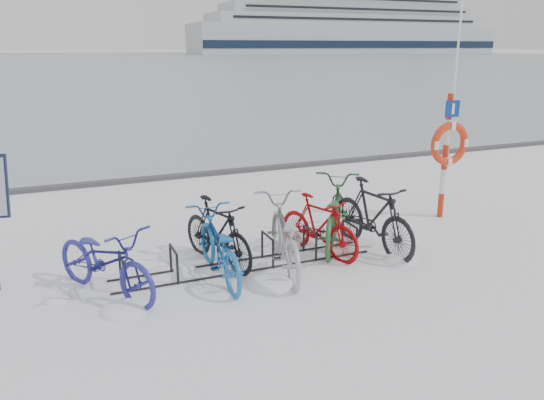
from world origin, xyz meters
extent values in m
plane|color=white|center=(0.00, 0.00, 0.00)|extent=(900.00, 900.00, 0.00)
cube|color=#9EABB2|center=(0.00, 155.00, 0.01)|extent=(400.00, 298.00, 0.02)
cube|color=#3F3F42|center=(0.00, 5.90, 0.05)|extent=(400.00, 0.25, 0.10)
cylinder|color=black|center=(-1.80, -0.22, 0.22)|extent=(0.04, 0.04, 0.44)
cylinder|color=black|center=(-1.80, 0.22, 0.22)|extent=(0.04, 0.04, 0.44)
cylinder|color=black|center=(-1.80, 0.00, 0.44)|extent=(0.04, 0.44, 0.04)
cylinder|color=black|center=(-1.08, -0.22, 0.22)|extent=(0.04, 0.04, 0.44)
cylinder|color=black|center=(-1.08, 0.22, 0.22)|extent=(0.04, 0.04, 0.44)
cylinder|color=black|center=(-1.08, 0.00, 0.44)|extent=(0.04, 0.44, 0.04)
cylinder|color=black|center=(-0.36, -0.22, 0.22)|extent=(0.04, 0.04, 0.44)
cylinder|color=black|center=(-0.36, 0.22, 0.22)|extent=(0.04, 0.04, 0.44)
cylinder|color=black|center=(-0.36, 0.00, 0.44)|extent=(0.04, 0.44, 0.04)
cylinder|color=black|center=(0.36, -0.22, 0.22)|extent=(0.04, 0.04, 0.44)
cylinder|color=black|center=(0.36, 0.22, 0.22)|extent=(0.04, 0.04, 0.44)
cylinder|color=black|center=(0.36, 0.00, 0.44)|extent=(0.04, 0.44, 0.04)
cylinder|color=black|center=(1.08, -0.22, 0.22)|extent=(0.04, 0.04, 0.44)
cylinder|color=black|center=(1.08, 0.22, 0.22)|extent=(0.04, 0.04, 0.44)
cylinder|color=black|center=(1.08, 0.00, 0.44)|extent=(0.04, 0.44, 0.04)
cylinder|color=black|center=(1.80, -0.22, 0.22)|extent=(0.04, 0.04, 0.44)
cylinder|color=black|center=(1.80, 0.22, 0.22)|extent=(0.04, 0.04, 0.44)
cylinder|color=black|center=(1.80, 0.00, 0.44)|extent=(0.04, 0.44, 0.04)
cylinder|color=black|center=(0.00, -0.22, 0.02)|extent=(4.00, 0.03, 0.03)
cylinder|color=black|center=(0.00, 0.22, 0.02)|extent=(4.00, 0.03, 0.03)
cylinder|color=red|center=(4.33, 0.83, 0.24)|extent=(0.11, 0.11, 0.47)
cylinder|color=silver|center=(4.33, 0.83, 0.71)|extent=(0.11, 0.11, 0.47)
cylinder|color=red|center=(4.33, 0.83, 1.18)|extent=(0.11, 0.11, 0.47)
cylinder|color=silver|center=(4.33, 0.83, 1.66)|extent=(0.11, 0.11, 0.47)
cylinder|color=red|center=(4.33, 0.83, 2.13)|extent=(0.11, 0.11, 0.47)
torus|color=red|center=(4.33, 0.74, 1.45)|extent=(0.83, 0.14, 0.83)
cube|color=navy|center=(4.33, 0.75, 2.10)|extent=(0.30, 0.03, 0.30)
cylinder|color=silver|center=(4.43, 0.88, 2.15)|extent=(0.04, 0.04, 4.31)
cube|color=silver|center=(118.35, 197.16, 5.80)|extent=(135.29, 25.12, 11.60)
cube|color=#101C32|center=(118.35, 184.55, 3.87)|extent=(135.29, 0.30, 2.90)
cube|color=#101C32|center=(118.35, 209.77, 3.87)|extent=(135.29, 0.30, 2.90)
cube|color=silver|center=(118.35, 197.16, 13.53)|extent=(120.79, 23.19, 3.87)
cube|color=silver|center=(118.35, 197.16, 21.26)|extent=(97.60, 20.29, 3.87)
cube|color=black|center=(118.35, 185.37, 17.39)|extent=(106.30, 0.20, 11.60)
imported|color=navy|center=(-2.02, -0.14, 0.52)|extent=(1.59, 2.04, 1.03)
imported|color=#1C64AE|center=(-0.47, -0.19, 0.50)|extent=(0.69, 1.92, 1.00)
imported|color=black|center=(-0.33, 0.31, 0.52)|extent=(0.99, 1.81, 1.04)
imported|color=#9FA0A6|center=(0.51, -0.28, 0.55)|extent=(1.21, 2.22, 1.10)
imported|color=#9D0609|center=(1.27, 0.07, 0.49)|extent=(0.99, 1.69, 0.98)
imported|color=#28562B|center=(1.71, 0.38, 0.57)|extent=(1.83, 2.21, 1.13)
imported|color=black|center=(2.16, -0.10, 0.59)|extent=(0.80, 2.02, 1.18)
ellipsoid|color=white|center=(2.90, -0.02, 0.00)|extent=(0.42, 0.42, 0.15)
ellipsoid|color=white|center=(2.29, -0.72, 0.00)|extent=(0.53, 0.53, 0.18)
ellipsoid|color=white|center=(-0.88, 0.26, 0.00)|extent=(0.38, 0.38, 0.13)
ellipsoid|color=white|center=(0.53, 0.58, 0.00)|extent=(0.37, 0.37, 0.13)
ellipsoid|color=white|center=(-2.67, -0.07, 0.00)|extent=(0.36, 0.36, 0.13)
ellipsoid|color=white|center=(0.11, -0.74, 0.00)|extent=(0.67, 0.67, 0.23)
ellipsoid|color=white|center=(-1.88, -0.72, 0.00)|extent=(0.60, 0.60, 0.21)
ellipsoid|color=white|center=(1.14, 0.66, 0.00)|extent=(0.50, 0.50, 0.18)
camera|label=1|loc=(-2.49, -6.99, 3.20)|focal=35.00mm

